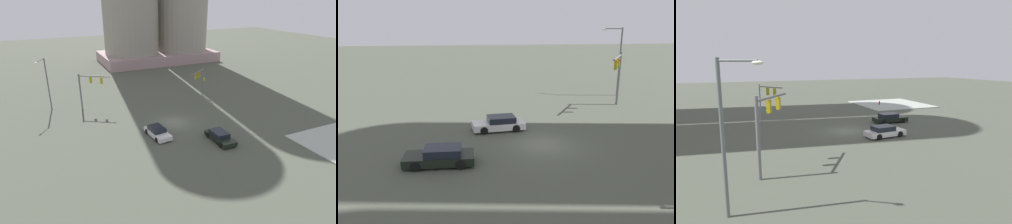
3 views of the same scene
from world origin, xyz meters
The scene contains 5 objects.
ground_plane centered at (0.00, 0.00, 0.00)m, with size 198.20×198.20×0.00m, color #4B5043.
traffic_signal_near_corner centered at (-9.97, 10.15, 3.97)m, with size 4.33×2.81×5.79m.
streetlamp_curved_arm centered at (-15.60, 12.60, 4.74)m, with size 1.50×2.19×8.18m.
sedan_car_approaching centered at (-3.81, -2.92, 0.57)m, with size 2.31×4.54×1.21m.
sedan_car_waiting_far centered at (2.72, -7.35, 0.58)m, with size 2.02×4.52×1.21m.
Camera 2 is at (22.91, -5.33, 9.15)m, focal length 35.40 mm.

